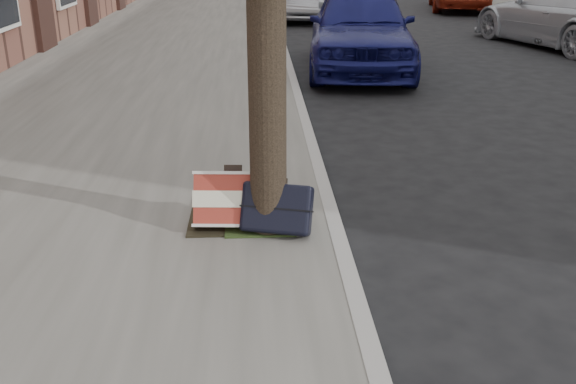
{
  "coord_description": "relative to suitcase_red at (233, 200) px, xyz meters",
  "views": [
    {
      "loc": [
        -1.87,
        -3.69,
        2.26
      ],
      "look_at": [
        -1.64,
        0.8,
        0.48
      ],
      "focal_mm": 40.0,
      "sensor_mm": 36.0,
      "label": 1
    }
  ],
  "objects": [
    {
      "name": "suitcase_red",
      "position": [
        0.0,
        0.0,
        0.0
      ],
      "size": [
        0.62,
        0.36,
        0.46
      ],
      "primitive_type": "cube",
      "rotation": [
        -0.42,
        0.0,
        -0.07
      ],
      "color": "maroon",
      "rests_on": "near_sidewalk"
    },
    {
      "name": "ground",
      "position": [
        2.06,
        -0.97,
        -0.35
      ],
      "size": [
        120.0,
        120.0,
        0.0
      ],
      "primitive_type": "plane",
      "color": "black",
      "rests_on": "ground"
    },
    {
      "name": "car_near_front",
      "position": [
        2.09,
        7.02,
        0.4
      ],
      "size": [
        2.24,
        4.59,
        1.51
      ],
      "primitive_type": "imported",
      "rotation": [
        0.0,
        0.0,
        -0.11
      ],
      "color": "#121454",
      "rests_on": "ground"
    },
    {
      "name": "car_far_front",
      "position": [
        7.0,
        9.42,
        0.35
      ],
      "size": [
        3.11,
        5.14,
        1.39
      ],
      "primitive_type": "imported",
      "rotation": [
        0.0,
        0.0,
        3.4
      ],
      "color": "#A8ABB0",
      "rests_on": "ground"
    },
    {
      "name": "suitcase_navy",
      "position": [
        0.34,
        -0.13,
        -0.02
      ],
      "size": [
        0.6,
        0.45,
        0.42
      ],
      "primitive_type": "cube",
      "rotation": [
        -0.42,
        0.0,
        -0.26
      ],
      "color": "black",
      "rests_on": "near_sidewalk"
    },
    {
      "name": "near_sidewalk",
      "position": [
        -1.64,
        14.03,
        -0.29
      ],
      "size": [
        5.0,
        70.0,
        0.12
      ],
      "primitive_type": "cube",
      "color": "gray",
      "rests_on": "ground"
    },
    {
      "name": "dirt_patch",
      "position": [
        0.06,
        0.23,
        -0.22
      ],
      "size": [
        0.85,
        0.85,
        0.02
      ],
      "primitive_type": "cube",
      "color": "black",
      "rests_on": "near_sidewalk"
    }
  ]
}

